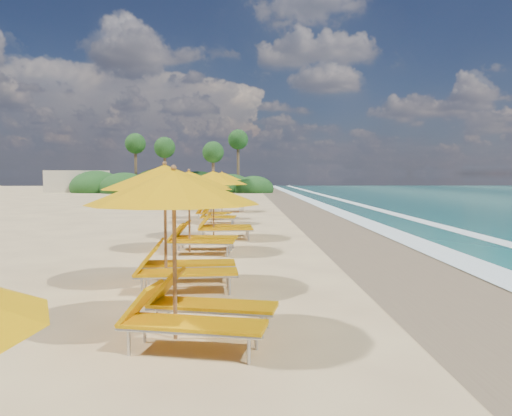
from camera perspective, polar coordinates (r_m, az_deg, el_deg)
ground at (r=17.16m, az=0.00°, el=-4.00°), size 160.00×160.00×0.00m
wet_sand at (r=17.73m, az=13.06°, el=-3.83°), size 4.00×160.00×0.01m
surf_foam at (r=18.59m, az=21.15°, el=-3.57°), size 4.00×160.00×0.01m
station_1 at (r=7.07m, az=-7.96°, el=-4.01°), size 3.06×2.94×2.51m
station_2 at (r=10.39m, az=-9.35°, el=-1.05°), size 2.97×2.77×2.65m
station_3 at (r=15.01m, az=-7.01°, el=0.28°), size 2.88×2.70×2.54m
station_4 at (r=18.17m, az=-4.33°, el=0.97°), size 2.83×2.64×2.56m
station_5 at (r=23.52m, az=-4.85°, el=1.02°), size 2.32×2.16×2.09m
station_6 at (r=25.99m, az=-5.26°, el=1.21°), size 2.60×2.56×2.02m
station_7 at (r=30.99m, az=-3.62°, el=2.23°), size 3.08×2.95×2.57m
treeline at (r=63.23m, az=-10.22°, el=2.67°), size 25.80×8.80×9.74m
beach_building at (r=68.47m, az=-19.95°, el=2.93°), size 7.00×5.00×2.80m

